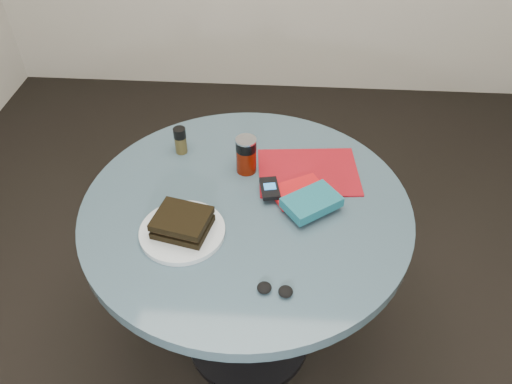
# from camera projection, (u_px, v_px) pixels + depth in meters

# --- Properties ---
(ground) EXTENTS (4.00, 4.00, 0.00)m
(ground) POSITION_uv_depth(u_px,v_px,m) (249.00, 338.00, 2.01)
(ground) COLOR black
(ground) RESTS_ON ground
(table) EXTENTS (1.00, 1.00, 0.75)m
(table) POSITION_uv_depth(u_px,v_px,m) (247.00, 240.00, 1.62)
(table) COLOR black
(table) RESTS_ON ground
(plate) EXTENTS (0.28, 0.28, 0.02)m
(plate) POSITION_uv_depth(u_px,v_px,m) (182.00, 231.00, 1.41)
(plate) COLOR silver
(plate) RESTS_ON table
(sandwich) EXTENTS (0.17, 0.16, 0.05)m
(sandwich) POSITION_uv_depth(u_px,v_px,m) (182.00, 223.00, 1.39)
(sandwich) COLOR black
(sandwich) RESTS_ON plate
(soda_can) EXTENTS (0.08, 0.08, 0.12)m
(soda_can) POSITION_uv_depth(u_px,v_px,m) (246.00, 155.00, 1.59)
(soda_can) COLOR #581204
(soda_can) RESTS_ON table
(pepper_grinder) EXTENTS (0.05, 0.05, 0.10)m
(pepper_grinder) POSITION_uv_depth(u_px,v_px,m) (180.00, 140.00, 1.67)
(pepper_grinder) COLOR #3E371A
(pepper_grinder) RESTS_ON table
(magazine) EXTENTS (0.34, 0.27, 0.01)m
(magazine) POSITION_uv_depth(u_px,v_px,m) (308.00, 172.00, 1.62)
(magazine) COLOR maroon
(magazine) RESTS_ON table
(red_book) EXTENTS (0.19, 0.17, 0.01)m
(red_book) POSITION_uv_depth(u_px,v_px,m) (298.00, 192.00, 1.53)
(red_book) COLOR #B20E13
(red_book) RESTS_ON magazine
(novel) EXTENTS (0.19, 0.18, 0.03)m
(novel) POSITION_uv_depth(u_px,v_px,m) (312.00, 202.00, 1.46)
(novel) COLOR #145361
(novel) RESTS_ON red_book
(mp3_player) EXTENTS (0.07, 0.10, 0.02)m
(mp3_player) POSITION_uv_depth(u_px,v_px,m) (270.00, 188.00, 1.52)
(mp3_player) COLOR black
(mp3_player) RESTS_ON red_book
(headphones) EXTENTS (0.10, 0.05, 0.02)m
(headphones) POSITION_uv_depth(u_px,v_px,m) (275.00, 290.00, 1.26)
(headphones) COLOR black
(headphones) RESTS_ON table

